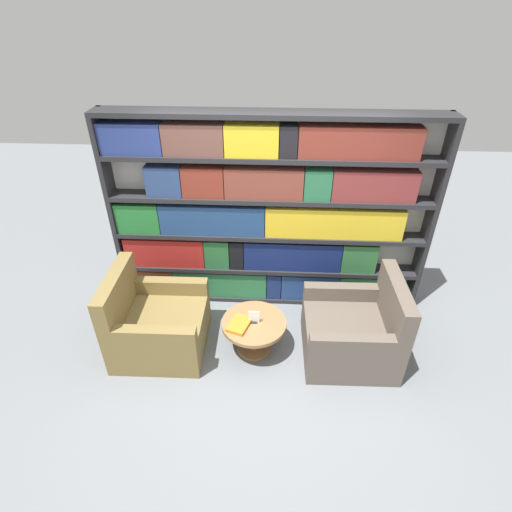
% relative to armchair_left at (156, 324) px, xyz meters
% --- Properties ---
extents(ground_plane, '(14.00, 14.00, 0.00)m').
position_rel_armchair_left_xyz_m(ground_plane, '(1.16, -0.33, -0.30)').
color(ground_plane, slate).
extents(bookshelf, '(3.55, 0.30, 2.27)m').
position_rel_armchair_left_xyz_m(bookshelf, '(1.11, 0.92, 0.80)').
color(bookshelf, silver).
rests_on(bookshelf, ground_plane).
extents(armchair_left, '(0.94, 0.90, 0.92)m').
position_rel_armchair_left_xyz_m(armchair_left, '(0.00, 0.00, 0.00)').
color(armchair_left, olive).
rests_on(armchair_left, ground_plane).
extents(armchair_right, '(0.94, 0.90, 0.92)m').
position_rel_armchair_left_xyz_m(armchair_right, '(2.08, 0.00, 0.00)').
color(armchair_right, brown).
rests_on(armchair_right, ground_plane).
extents(coffee_table, '(0.67, 0.67, 0.39)m').
position_rel_armchair_left_xyz_m(coffee_table, '(1.04, -0.00, -0.02)').
color(coffee_table, olive).
rests_on(coffee_table, ground_plane).
extents(table_sign, '(0.11, 0.06, 0.14)m').
position_rel_armchair_left_xyz_m(table_sign, '(1.04, -0.00, 0.15)').
color(table_sign, black).
rests_on(table_sign, coffee_table).
extents(stray_book, '(0.27, 0.32, 0.04)m').
position_rel_armchair_left_xyz_m(stray_book, '(0.89, -0.07, 0.11)').
color(stray_book, orange).
rests_on(stray_book, coffee_table).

